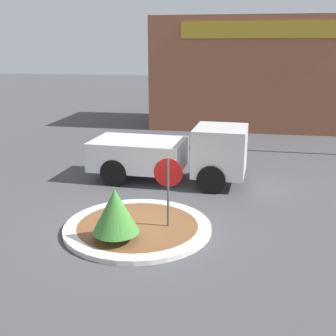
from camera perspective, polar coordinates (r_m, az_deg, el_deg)
name	(u,v)px	position (r m, az deg, el deg)	size (l,w,h in m)	color
ground_plane	(138,229)	(11.96, -4.12, -8.29)	(120.00, 120.00, 0.00)	#474749
traffic_island	(138,227)	(11.93, -4.13, -7.99)	(4.13, 4.13, 0.14)	beige
stop_sign	(168,181)	(11.33, 0.02, -1.72)	(0.79, 0.07, 2.10)	#4C4C51
island_shrub	(115,211)	(10.76, -7.15, -5.77)	(1.20, 1.20, 1.39)	brown
utility_truck	(174,153)	(15.70, 0.77, 2.02)	(5.85, 2.55, 2.15)	silver
storefront_building	(258,73)	(27.59, 12.15, 12.51)	(12.79, 6.07, 6.57)	#93563D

